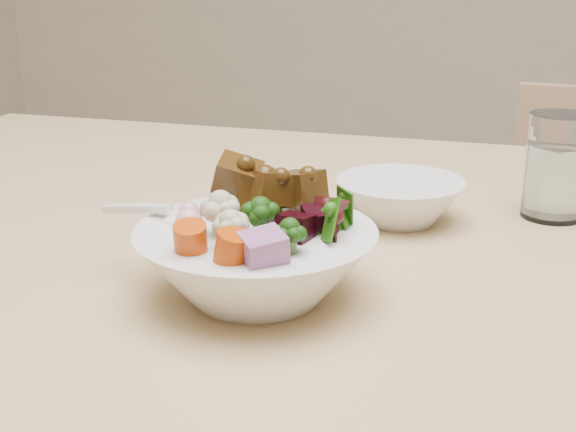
{
  "coord_description": "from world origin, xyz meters",
  "views": [
    {
      "loc": [
        0.0,
        -0.64,
        1.06
      ],
      "look_at": [
        -0.16,
        -0.06,
        0.86
      ],
      "focal_mm": 50.0,
      "sensor_mm": 36.0,
      "label": 1
    }
  ],
  "objects_px": {
    "water_glass": "(556,171)",
    "side_bowl": "(400,201)",
    "dining_table": "(522,355)",
    "food_bowl": "(258,258)"
  },
  "relations": [
    {
      "from": "dining_table",
      "to": "side_bowl",
      "type": "xyz_separation_m",
      "value": [
        -0.13,
        0.1,
        0.1
      ]
    },
    {
      "from": "dining_table",
      "to": "food_bowl",
      "type": "relative_size",
      "value": 8.73
    },
    {
      "from": "water_glass",
      "to": "food_bowl",
      "type": "bearing_deg",
      "value": -130.16
    },
    {
      "from": "food_bowl",
      "to": "dining_table",
      "type": "bearing_deg",
      "value": 27.78
    },
    {
      "from": "dining_table",
      "to": "water_glass",
      "type": "relative_size",
      "value": 15.59
    },
    {
      "from": "dining_table",
      "to": "water_glass",
      "type": "distance_m",
      "value": 0.21
    },
    {
      "from": "dining_table",
      "to": "water_glass",
      "type": "height_order",
      "value": "water_glass"
    },
    {
      "from": "side_bowl",
      "to": "water_glass",
      "type": "bearing_deg",
      "value": 21.04
    },
    {
      "from": "water_glass",
      "to": "side_bowl",
      "type": "xyz_separation_m",
      "value": [
        -0.15,
        -0.06,
        -0.03
      ]
    },
    {
      "from": "water_glass",
      "to": "side_bowl",
      "type": "height_order",
      "value": "water_glass"
    }
  ]
}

